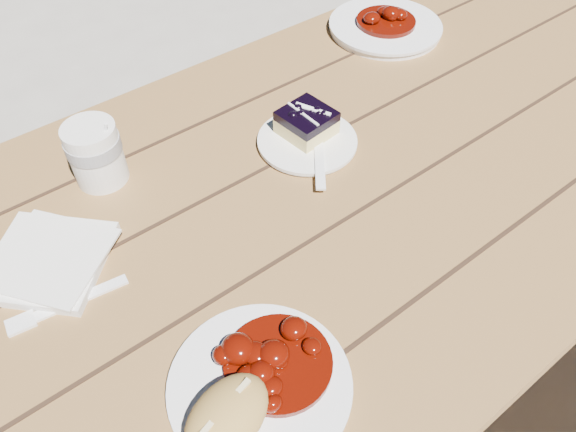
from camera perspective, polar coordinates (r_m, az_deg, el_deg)
ground at (r=1.49m, az=1.06°, el=-18.19°), size 60.00×60.00×0.00m
picnic_table at (r=0.98m, az=1.53°, el=-4.16°), size 2.00×1.55×0.75m
main_plate at (r=0.67m, az=-2.86°, el=-16.91°), size 0.20×0.20×0.02m
goulash_stew at (r=0.65m, az=-1.02°, el=-14.07°), size 0.13×0.13×0.04m
bread_roll at (r=0.62m, az=-6.21°, el=-19.61°), size 0.12×0.10×0.05m
dessert_plate at (r=0.94m, az=1.97°, el=7.54°), size 0.16×0.16×0.01m
blueberry_cake at (r=0.93m, az=1.90°, el=9.51°), size 0.09×0.09×0.05m
fork_dessert at (r=0.89m, az=3.22°, el=5.57°), size 0.12×0.14×0.00m
coffee_cup at (r=0.90m, az=-18.95°, el=6.01°), size 0.08×0.08×0.10m
napkin_stack at (r=0.83m, az=-23.21°, el=-4.21°), size 0.21×0.21×0.01m
fork_table at (r=0.78m, az=-20.35°, el=-7.83°), size 0.16×0.05×0.00m
second_plate at (r=1.25m, az=9.83°, el=18.36°), size 0.23×0.23×0.02m
second_stew at (r=1.23m, az=10.02°, el=19.52°), size 0.12×0.12×0.04m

